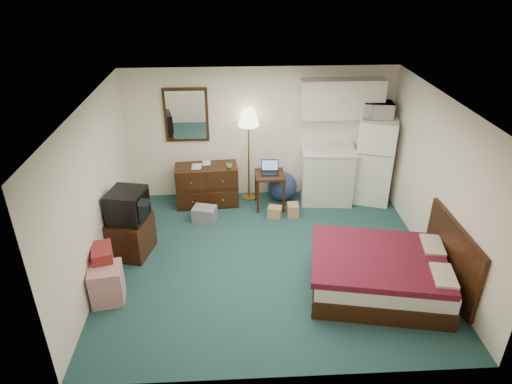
{
  "coord_description": "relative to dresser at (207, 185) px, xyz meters",
  "views": [
    {
      "loc": [
        -0.52,
        -5.82,
        4.26
      ],
      "look_at": [
        -0.2,
        0.08,
        1.16
      ],
      "focal_mm": 32.0,
      "sensor_mm": 36.0,
      "label": 1
    }
  ],
  "objects": [
    {
      "name": "floor",
      "position": [
        1.02,
        -1.87,
        -0.39
      ],
      "size": [
        5.0,
        4.5,
        0.01
      ],
      "primitive_type": "cube",
      "color": "#193936",
      "rests_on": "ground"
    },
    {
      "name": "ceiling",
      "position": [
        1.02,
        -1.87,
        2.11
      ],
      "size": [
        5.0,
        4.5,
        0.01
      ],
      "primitive_type": "cube",
      "color": "#F3E7CA",
      "rests_on": "walls"
    },
    {
      "name": "walls",
      "position": [
        1.02,
        -1.87,
        0.86
      ],
      "size": [
        5.01,
        4.51,
        2.5
      ],
      "color": "#F3E7CA",
      "rests_on": "floor"
    },
    {
      "name": "mirror",
      "position": [
        -0.33,
        0.35,
        1.26
      ],
      "size": [
        0.8,
        0.06,
        1.0
      ],
      "primitive_type": null,
      "color": "white",
      "rests_on": "walls"
    },
    {
      "name": "upper_cabinets",
      "position": [
        2.47,
        0.21,
        1.56
      ],
      "size": [
        1.5,
        0.35,
        0.7
      ],
      "primitive_type": null,
      "color": "beige",
      "rests_on": "walls"
    },
    {
      "name": "headboard",
      "position": [
        3.48,
        -2.7,
        0.16
      ],
      "size": [
        0.06,
        1.56,
        1.0
      ],
      "primitive_type": null,
      "color": "black",
      "rests_on": "walls"
    },
    {
      "name": "dresser",
      "position": [
        0.0,
        0.0,
        0.0
      ],
      "size": [
        1.18,
        0.6,
        0.78
      ],
      "primitive_type": null,
      "rotation": [
        0.0,
        0.0,
        0.07
      ],
      "color": "black",
      "rests_on": "floor"
    },
    {
      "name": "floor_lamp",
      "position": [
        0.8,
        0.18,
        0.51
      ],
      "size": [
        0.46,
        0.46,
        1.79
      ],
      "primitive_type": null,
      "rotation": [
        0.0,
        0.0,
        -0.2
      ],
      "color": "gold",
      "rests_on": "floor"
    },
    {
      "name": "desk",
      "position": [
        1.17,
        -0.17,
        -0.05
      ],
      "size": [
        0.54,
        0.54,
        0.67
      ],
      "primitive_type": null,
      "rotation": [
        0.0,
        0.0,
        0.02
      ],
      "color": "black",
      "rests_on": "floor"
    },
    {
      "name": "exercise_ball",
      "position": [
        1.43,
        0.09,
        -0.11
      ],
      "size": [
        0.61,
        0.61,
        0.56
      ],
      "primitive_type": "sphere",
      "rotation": [
        0.0,
        0.0,
        0.1
      ],
      "color": "navy",
      "rests_on": "floor"
    },
    {
      "name": "kitchen_counter",
      "position": [
        2.27,
        0.04,
        0.12
      ],
      "size": [
        1.0,
        0.8,
        1.03
      ],
      "primitive_type": null,
      "rotation": [
        0.0,
        0.0,
        -0.09
      ],
      "color": "beige",
      "rests_on": "floor"
    },
    {
      "name": "fridge",
      "position": [
        3.15,
        0.01,
        0.42
      ],
      "size": [
        0.85,
        0.85,
        1.62
      ],
      "primitive_type": null,
      "rotation": [
        0.0,
        0.0,
        -0.32
      ],
      "color": "white",
      "rests_on": "floor"
    },
    {
      "name": "bed",
      "position": [
        2.5,
        -2.7,
        -0.1
      ],
      "size": [
        2.06,
        1.75,
        0.58
      ],
      "primitive_type": null,
      "rotation": [
        0.0,
        0.0,
        -0.19
      ],
      "color": "#55111F",
      "rests_on": "floor"
    },
    {
      "name": "tv_stand",
      "position": [
        -1.16,
        -1.55,
        -0.08
      ],
      "size": [
        0.75,
        0.79,
        0.61
      ],
      "primitive_type": null,
      "rotation": [
        0.0,
        0.0,
        -0.24
      ],
      "color": "black",
      "rests_on": "floor"
    },
    {
      "name": "suitcase",
      "position": [
        -1.33,
        -2.43,
        -0.04
      ],
      "size": [
        0.37,
        0.48,
        0.69
      ],
      "primitive_type": null,
      "rotation": [
        0.0,
        0.0,
        0.27
      ],
      "color": "maroon",
      "rests_on": "floor"
    },
    {
      "name": "retail_box",
      "position": [
        -1.26,
        -2.68,
        -0.12
      ],
      "size": [
        0.49,
        0.49,
        0.53
      ],
      "primitive_type": null,
      "rotation": [
        0.0,
        0.0,
        0.16
      ],
      "color": "beige",
      "rests_on": "floor"
    },
    {
      "name": "file_bin",
      "position": [
        -0.03,
        -0.66,
        -0.25
      ],
      "size": [
        0.46,
        0.39,
        0.28
      ],
      "primitive_type": null,
      "rotation": [
        0.0,
        0.0,
        -0.26
      ],
      "color": "gray",
      "rests_on": "floor"
    },
    {
      "name": "cardboard_box_a",
      "position": [
        1.23,
        -0.58,
        -0.29
      ],
      "size": [
        0.29,
        0.26,
        0.2
      ],
      "primitive_type": null,
      "rotation": [
        0.0,
        0.0,
        -0.3
      ],
      "color": "#9B6E48",
      "rests_on": "floor"
    },
    {
      "name": "cardboard_box_b",
      "position": [
        1.57,
        -0.56,
        -0.27
      ],
      "size": [
        0.21,
        0.24,
        0.24
      ],
      "primitive_type": null,
      "rotation": [
        0.0,
        0.0,
        -0.03
      ],
      "color": "#9B6E48",
      "rests_on": "floor"
    },
    {
      "name": "laptop",
      "position": [
        1.17,
        -0.16,
        0.39
      ],
      "size": [
        0.33,
        0.27,
        0.22
      ],
      "primitive_type": null,
      "rotation": [
        0.0,
        0.0,
        -0.04
      ],
      "color": "black",
      "rests_on": "desk"
    },
    {
      "name": "crt_tv",
      "position": [
        -1.12,
        -1.55,
        0.47
      ],
      "size": [
        0.64,
        0.67,
        0.49
      ],
      "primitive_type": null,
      "rotation": [
        0.0,
        0.0,
        -0.22
      ],
      "color": "black",
      "rests_on": "tv_stand"
    },
    {
      "name": "microwave",
      "position": [
        3.11,
        0.08,
        1.41
      ],
      "size": [
        0.55,
        0.35,
        0.36
      ],
      "primitive_type": "imported",
      "rotation": [
        0.0,
        0.0,
        -0.11
      ],
      "color": "white",
      "rests_on": "fridge"
    },
    {
      "name": "book_a",
      "position": [
        -0.26,
        -0.03,
        0.51
      ],
      "size": [
        0.18,
        0.02,
        0.24
      ],
      "primitive_type": "imported",
      "rotation": [
        0.0,
        0.0,
        -0.0
      ],
      "color": "#9B6E48",
      "rests_on": "dresser"
    },
    {
      "name": "book_b",
      "position": [
        -0.07,
        0.12,
        0.49
      ],
      "size": [
        0.16,
        0.02,
        0.21
      ],
      "primitive_type": "imported",
      "rotation": [
        0.0,
        0.0,
        0.01
      ],
      "color": "#9B6E48",
      "rests_on": "dresser"
    },
    {
      "name": "mug",
      "position": [
        0.43,
        -0.11,
        0.45
      ],
      "size": [
        0.13,
        0.1,
        0.12
      ],
      "primitive_type": "imported",
      "rotation": [
        0.0,
        0.0,
        -0.08
      ],
      "color": "#63A051",
      "rests_on": "dresser"
    }
  ]
}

